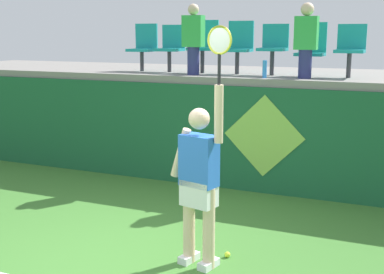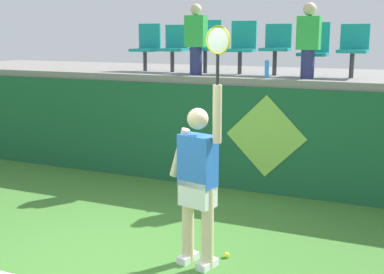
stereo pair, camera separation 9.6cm
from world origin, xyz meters
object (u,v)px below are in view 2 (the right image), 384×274
at_px(stadium_chair_3, 242,45).
at_px(water_bottle, 267,69).
at_px(stadium_chair_5, 314,48).
at_px(tennis_ball, 226,255).
at_px(stadium_chair_4, 276,46).
at_px(stadium_chair_2, 207,44).
at_px(stadium_chair_6, 353,47).
at_px(spectator_1, 196,38).
at_px(stadium_chair_0, 147,45).
at_px(stadium_chair_1, 174,46).
at_px(tennis_player, 198,178).
at_px(spectator_0, 309,39).

bearing_deg(stadium_chair_3, water_bottle, -44.76).
height_order(water_bottle, stadium_chair_5, stadium_chair_5).
relative_size(tennis_ball, stadium_chair_3, 0.07).
bearing_deg(stadium_chair_4, stadium_chair_2, 179.59).
distance_m(tennis_ball, stadium_chair_6, 4.08).
bearing_deg(stadium_chair_6, spectator_1, -169.10).
bearing_deg(tennis_ball, stadium_chair_0, 130.24).
height_order(stadium_chair_1, spectator_1, spectator_1).
height_order(stadium_chair_4, stadium_chair_5, stadium_chair_5).
bearing_deg(stadium_chair_6, tennis_player, -105.94).
xyz_separation_m(stadium_chair_3, stadium_chair_4, (0.60, -0.01, -0.01)).
height_order(stadium_chair_3, stadium_chair_6, stadium_chair_3).
relative_size(tennis_player, tennis_ball, 38.27).
distance_m(stadium_chair_6, spectator_1, 2.50).
height_order(tennis_player, spectator_1, spectator_1).
height_order(tennis_ball, water_bottle, water_bottle).
xyz_separation_m(water_bottle, stadium_chair_3, (-0.63, 0.62, 0.35)).
relative_size(stadium_chair_0, stadium_chair_6, 1.04).
distance_m(water_bottle, stadium_chair_0, 2.55).
height_order(stadium_chair_3, stadium_chair_5, stadium_chair_3).
height_order(stadium_chair_2, spectator_0, spectator_0).
relative_size(water_bottle, stadium_chair_4, 0.33).
relative_size(stadium_chair_0, stadium_chair_5, 1.00).
relative_size(water_bottle, stadium_chair_6, 0.33).
bearing_deg(stadium_chair_1, stadium_chair_0, 179.57).
bearing_deg(stadium_chair_2, stadium_chair_4, -0.41).
distance_m(tennis_player, stadium_chair_0, 4.65).
relative_size(tennis_player, stadium_chair_0, 2.95).
distance_m(water_bottle, stadium_chair_1, 2.02).
relative_size(stadium_chair_5, spectator_1, 0.74).
relative_size(stadium_chair_1, stadium_chair_5, 0.97).
xyz_separation_m(water_bottle, stadium_chair_5, (0.59, 0.62, 0.32)).
xyz_separation_m(tennis_player, stadium_chair_5, (0.43, 3.63, 1.26)).
xyz_separation_m(water_bottle, spectator_0, (0.59, 0.17, 0.46)).
distance_m(stadium_chair_2, stadium_chair_3, 0.63).
bearing_deg(stadium_chair_6, stadium_chair_2, 179.81).
xyz_separation_m(stadium_chair_0, stadium_chair_6, (3.64, -0.01, 0.00)).
bearing_deg(stadium_chair_5, stadium_chair_3, -179.89).
height_order(stadium_chair_0, stadium_chair_4, stadium_chair_0).
xyz_separation_m(stadium_chair_6, spectator_1, (-2.45, -0.47, 0.13)).
distance_m(stadium_chair_4, spectator_0, 0.76).
bearing_deg(water_bottle, stadium_chair_1, 161.97).
xyz_separation_m(tennis_player, stadium_chair_6, (1.04, 3.62, 1.28)).
xyz_separation_m(stadium_chair_0, stadium_chair_4, (2.42, -0.01, 0.01)).
distance_m(tennis_player, stadium_chair_6, 3.98).
xyz_separation_m(stadium_chair_0, stadium_chair_2, (1.19, 0.00, 0.04)).
distance_m(stadium_chair_4, stadium_chair_6, 1.22).
xyz_separation_m(tennis_player, water_bottle, (-0.16, 3.01, 0.94)).
height_order(stadium_chair_5, spectator_0, spectator_0).
xyz_separation_m(stadium_chair_1, stadium_chair_3, (1.27, 0.01, 0.02)).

